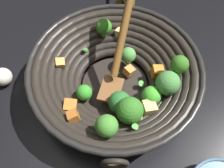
# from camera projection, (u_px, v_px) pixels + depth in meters

# --- Properties ---
(ground_plane) EXTENTS (4.00, 4.00, 0.00)m
(ground_plane) POSITION_uv_depth(u_px,v_px,m) (115.00, 86.00, 0.62)
(ground_plane) COLOR black
(wok) EXTENTS (0.41, 0.45, 0.22)m
(wok) POSITION_uv_depth(u_px,v_px,m) (116.00, 74.00, 0.57)
(wok) COLOR black
(wok) RESTS_ON ground
(garlic_bulb) EXTENTS (0.05, 0.05, 0.05)m
(garlic_bulb) POSITION_uv_depth(u_px,v_px,m) (3.00, 77.00, 0.61)
(garlic_bulb) COLOR silver
(garlic_bulb) RESTS_ON ground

